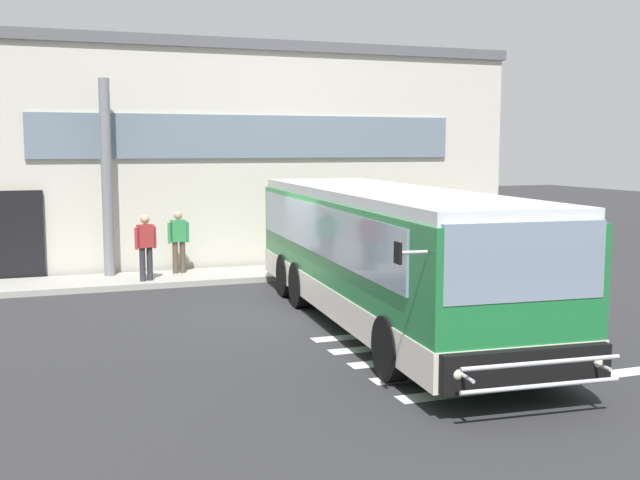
{
  "coord_description": "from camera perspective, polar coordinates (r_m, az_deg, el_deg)",
  "views": [
    {
      "loc": [
        -4.85,
        -15.51,
        3.52
      ],
      "look_at": [
        0.92,
        0.3,
        1.5
      ],
      "focal_mm": 43.74,
      "sensor_mm": 36.0,
      "label": 1
    }
  ],
  "objects": [
    {
      "name": "ground_plane",
      "position": [
        16.63,
        -2.64,
        -5.42
      ],
      "size": [
        80.0,
        90.0,
        0.02
      ],
      "primitive_type": "cube",
      "color": "#2B2B2D",
      "rests_on": "ground"
    },
    {
      "name": "bay_paint_stripes",
      "position": [
        13.68,
        10.88,
        -8.18
      ],
      "size": [
        4.4,
        3.96,
        0.01
      ],
      "color": "silver",
      "rests_on": "ground"
    },
    {
      "name": "boarding_curb",
      "position": [
        21.16,
        -6.54,
        -2.57
      ],
      "size": [
        22.18,
        2.0,
        0.15
      ],
      "primitive_type": "cube",
      "color": "#9E9B93",
      "rests_on": "ground"
    },
    {
      "name": "passenger_near_column",
      "position": [
        20.07,
        -12.64,
        -0.3
      ],
      "size": [
        0.56,
        0.33,
        1.68
      ],
      "color": "#2D2D33",
      "rests_on": "boarding_curb"
    },
    {
      "name": "bus_main_foreground",
      "position": [
        15.34,
        4.74,
        -1.37
      ],
      "size": [
        3.82,
        11.31,
        2.7
      ],
      "color": "#1E7238",
      "rests_on": "ground"
    },
    {
      "name": "entry_support_column",
      "position": [
        21.0,
        -15.33,
        4.39
      ],
      "size": [
        0.28,
        0.28,
        5.11
      ],
      "primitive_type": "cylinder",
      "color": "slate",
      "rests_on": "boarding_curb"
    },
    {
      "name": "terminal_building",
      "position": [
        27.39,
        -11.34,
        6.15
      ],
      "size": [
        19.98,
        13.8,
        6.51
      ],
      "color": "beige",
      "rests_on": "ground"
    },
    {
      "name": "passenger_by_doorway",
      "position": [
        21.15,
        -10.34,
        0.2
      ],
      "size": [
        0.58,
        0.42,
        1.68
      ],
      "color": "#4C4233",
      "rests_on": "boarding_curb"
    }
  ]
}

